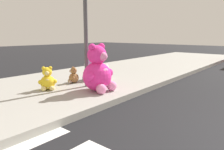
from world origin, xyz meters
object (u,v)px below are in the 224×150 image
at_px(plush_lavender, 89,72).
at_px(plush_pink_large, 98,72).
at_px(sign_pole, 86,25).
at_px(plush_white, 105,73).
at_px(plush_brown, 73,76).
at_px(plush_yellow, 48,80).

bearing_deg(plush_lavender, plush_pink_large, -123.78).
distance_m(sign_pole, plush_white, 1.82).
height_order(plush_pink_large, plush_brown, plush_pink_large).
bearing_deg(plush_lavender, plush_yellow, -179.59).
xyz_separation_m(sign_pole, plush_brown, (0.03, 0.64, -1.50)).
bearing_deg(plush_brown, sign_pole, -92.98).
height_order(plush_pink_large, plush_yellow, plush_pink_large).
distance_m(plush_yellow, plush_white, 1.99).
height_order(plush_yellow, plush_brown, plush_yellow).
height_order(plush_pink_large, plush_white, plush_pink_large).
distance_m(plush_yellow, plush_brown, 0.98).
xyz_separation_m(sign_pole, plush_lavender, (0.60, 0.53, -1.42)).
bearing_deg(plush_lavender, plush_brown, 169.42).
xyz_separation_m(plush_white, plush_lavender, (-0.42, 0.32, 0.07)).
height_order(sign_pole, plush_yellow, sign_pole).
relative_size(plush_white, plush_lavender, 0.75).
xyz_separation_m(sign_pole, plush_yellow, (-0.94, 0.52, -1.45)).
height_order(sign_pole, plush_brown, sign_pole).
bearing_deg(plush_yellow, sign_pole, -28.89).
distance_m(plush_white, plush_lavender, 0.54).
relative_size(plush_yellow, plush_brown, 1.28).
xyz_separation_m(plush_pink_large, plush_white, (1.17, 0.79, -0.29)).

